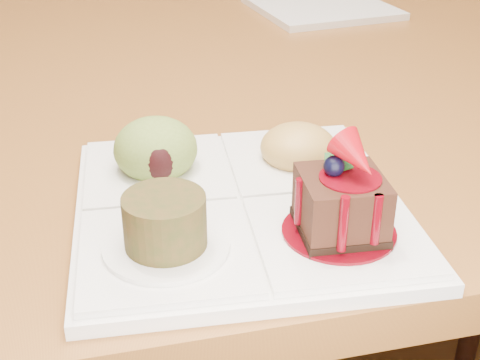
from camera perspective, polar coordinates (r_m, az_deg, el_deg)
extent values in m
plane|color=#513417|center=(1.65, -1.60, -11.42)|extent=(6.00, 6.00, 0.00)
cube|color=brown|center=(1.31, -2.04, 13.94)|extent=(1.00, 1.80, 0.04)
cylinder|color=brown|center=(2.20, -17.87, 8.52)|extent=(0.06, 0.06, 0.71)
cylinder|color=brown|center=(2.30, 4.74, 10.63)|extent=(0.06, 0.06, 0.71)
cylinder|color=black|center=(1.42, 19.75, -8.84)|extent=(0.04, 0.04, 0.48)
cylinder|color=black|center=(1.70, 12.54, -1.14)|extent=(0.04, 0.04, 0.48)
cube|color=white|center=(0.59, 0.00, -2.49)|extent=(0.30, 0.30, 0.01)
cube|color=white|center=(0.54, 8.40, -4.72)|extent=(0.14, 0.14, 0.01)
cube|color=white|center=(0.52, -6.27, -6.09)|extent=(0.14, 0.14, 0.01)
cube|color=white|center=(0.64, -7.10, 0.84)|extent=(0.14, 0.14, 0.01)
cube|color=white|center=(0.65, 4.95, 1.75)|extent=(0.14, 0.14, 0.01)
cylinder|color=#59030C|center=(0.54, 8.43, -4.34)|extent=(0.09, 0.09, 0.00)
cube|color=black|center=(0.54, 8.45, -4.07)|extent=(0.07, 0.07, 0.01)
cube|color=#381D0F|center=(0.52, 8.64, -1.76)|extent=(0.07, 0.07, 0.04)
cylinder|color=#59030C|center=(0.51, 8.82, 0.31)|extent=(0.05, 0.05, 0.00)
sphere|color=black|center=(0.51, 8.02, 1.18)|extent=(0.02, 0.02, 0.02)
cone|color=#A50A13|center=(0.50, 9.94, 1.94)|extent=(0.04, 0.05, 0.04)
cube|color=#104213|center=(0.52, 8.68, 1.56)|extent=(0.02, 0.02, 0.01)
cube|color=#104213|center=(0.52, 7.81, 1.58)|extent=(0.02, 0.02, 0.01)
cylinder|color=#59030C|center=(0.49, 8.81, -3.73)|extent=(0.01, 0.01, 0.05)
cylinder|color=#59030C|center=(0.50, 11.57, -3.33)|extent=(0.01, 0.01, 0.04)
cylinder|color=#59030C|center=(0.52, 5.08, -1.84)|extent=(0.01, 0.01, 0.04)
cylinder|color=white|center=(0.52, -6.30, -5.64)|extent=(0.10, 0.10, 0.00)
cylinder|color=#4C3115|center=(0.50, -6.43, -3.51)|extent=(0.06, 0.06, 0.04)
cylinder|color=#411A0E|center=(0.50, -6.52, -2.07)|extent=(0.05, 0.05, 0.00)
ellipsoid|color=olive|center=(0.63, -7.22, 2.65)|extent=(0.08, 0.08, 0.06)
ellipsoid|color=black|center=(0.60, -6.91, 1.62)|extent=(0.04, 0.03, 0.03)
ellipsoid|color=#A8803C|center=(0.65, 4.99, 2.79)|extent=(0.07, 0.07, 0.04)
cube|color=#BA300D|center=(0.66, 6.34, 3.35)|extent=(0.02, 0.02, 0.02)
cube|color=#43791A|center=(0.66, 4.58, 3.69)|extent=(0.02, 0.02, 0.02)
cube|color=#BA300D|center=(0.65, 3.59, 3.41)|extent=(0.02, 0.02, 0.02)
cube|color=#43791A|center=(0.63, 4.47, 2.41)|extent=(0.02, 0.02, 0.02)
cube|color=#BA300D|center=(0.64, 6.00, 2.82)|extent=(0.02, 0.02, 0.02)
cube|color=white|center=(1.26, 6.94, 14.42)|extent=(0.25, 0.25, 0.01)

